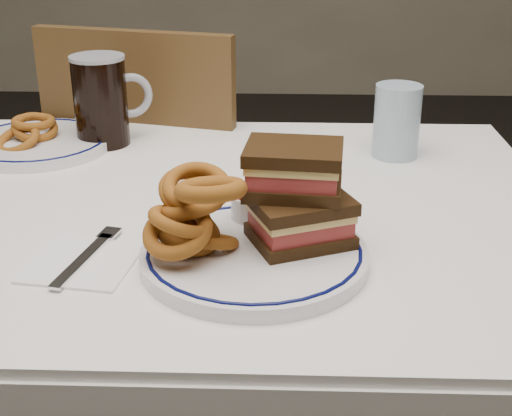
{
  "coord_description": "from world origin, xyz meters",
  "views": [
    {
      "loc": [
        0.19,
        -1.02,
        1.19
      ],
      "look_at": [
        0.16,
        -0.17,
        0.82
      ],
      "focal_mm": 50.0,
      "sensor_mm": 36.0,
      "label": 1
    }
  ],
  "objects_px": {
    "main_plate": "(254,255)",
    "reuben_sandwich": "(297,194)",
    "chair_far": "(164,202)",
    "beer_mug": "(102,100)",
    "far_plate": "(38,143)"
  },
  "relations": [
    {
      "from": "main_plate",
      "to": "reuben_sandwich",
      "type": "height_order",
      "value": "reuben_sandwich"
    },
    {
      "from": "chair_far",
      "to": "reuben_sandwich",
      "type": "xyz_separation_m",
      "value": [
        0.3,
        -0.71,
        0.32
      ]
    },
    {
      "from": "chair_far",
      "to": "main_plate",
      "type": "bearing_deg",
      "value": -71.73
    },
    {
      "from": "beer_mug",
      "to": "far_plate",
      "type": "relative_size",
      "value": 0.62
    },
    {
      "from": "chair_far",
      "to": "far_plate",
      "type": "height_order",
      "value": "chair_far"
    },
    {
      "from": "reuben_sandwich",
      "to": "far_plate",
      "type": "xyz_separation_m",
      "value": [
        -0.48,
        0.41,
        -0.07
      ]
    },
    {
      "from": "chair_far",
      "to": "main_plate",
      "type": "height_order",
      "value": "chair_far"
    },
    {
      "from": "main_plate",
      "to": "beer_mug",
      "type": "distance_m",
      "value": 0.57
    },
    {
      "from": "main_plate",
      "to": "far_plate",
      "type": "bearing_deg",
      "value": 133.94
    },
    {
      "from": "chair_far",
      "to": "beer_mug",
      "type": "height_order",
      "value": "chair_far"
    },
    {
      "from": "chair_far",
      "to": "far_plate",
      "type": "bearing_deg",
      "value": -121.43
    },
    {
      "from": "main_plate",
      "to": "far_plate",
      "type": "distance_m",
      "value": 0.61
    },
    {
      "from": "main_plate",
      "to": "far_plate",
      "type": "xyz_separation_m",
      "value": [
        -0.43,
        0.44,
        -0.0
      ]
    },
    {
      "from": "chair_far",
      "to": "main_plate",
      "type": "relative_size",
      "value": 3.16
    },
    {
      "from": "reuben_sandwich",
      "to": "beer_mug",
      "type": "xyz_separation_m",
      "value": [
        -0.36,
        0.44,
        0.0
      ]
    }
  ]
}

